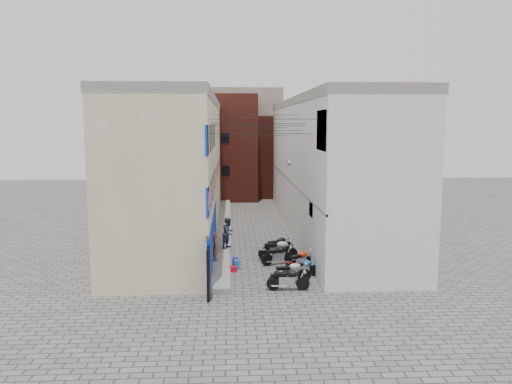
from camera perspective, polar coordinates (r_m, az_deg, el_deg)
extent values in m
plane|color=#575452|center=(22.02, 1.32, -11.54)|extent=(90.00, 90.00, 0.00)
cube|color=slate|center=(34.47, -3.71, -4.19)|extent=(0.90, 26.00, 0.25)
cube|color=#BFB490|center=(34.02, -8.75, 2.60)|extent=(5.00, 26.00, 8.50)
cube|color=#B4656E|center=(33.88, -4.60, 2.22)|extent=(0.10, 26.00, 0.80)
cube|color=#0C2DBE|center=(26.32, -5.00, -5.38)|extent=(0.12, 10.20, 2.40)
cube|color=#0C2DBE|center=(25.70, -5.15, 3.34)|extent=(0.10, 10.20, 4.00)
cube|color=slate|center=(33.91, -8.91, 10.20)|extent=(5.10, 26.00, 0.50)
cube|color=black|center=(21.26, -5.46, -9.17)|extent=(0.10, 1.20, 2.20)
cube|color=silver|center=(34.48, 8.04, 2.69)|extent=(5.00, 26.00, 8.50)
cube|color=#0C2DBE|center=(22.59, 7.60, 7.00)|extent=(0.10, 2.40, 1.80)
cube|color=white|center=(25.42, 6.43, -1.96)|extent=(0.08, 1.00, 0.70)
cylinder|color=#B2B2B7|center=(28.04, 4.68, 3.51)|extent=(0.80, 0.06, 0.06)
sphere|color=#B2B2B7|center=(27.99, 3.86, 3.31)|extent=(0.28, 0.28, 0.28)
cube|color=slate|center=(34.37, 8.18, 10.18)|extent=(5.10, 26.00, 0.50)
cube|color=slate|center=(34.18, 3.96, 1.27)|extent=(0.10, 26.00, 0.12)
cube|color=maroon|center=(48.76, -3.49, 5.13)|extent=(6.00, 6.00, 10.00)
cube|color=maroon|center=(51.02, 2.18, 4.13)|extent=(5.00, 6.00, 8.00)
cube|color=slate|center=(54.76, -1.33, 5.96)|extent=(8.00, 5.00, 11.00)
cube|color=black|center=(46.34, -1.00, 0.28)|extent=(2.00, 0.30, 2.40)
cylinder|color=black|center=(22.76, 1.00, 8.33)|extent=(5.20, 0.02, 0.02)
cylinder|color=black|center=(24.76, 0.68, 6.67)|extent=(5.20, 0.02, 0.02)
cylinder|color=black|center=(27.25, 0.34, 7.62)|extent=(5.20, 0.02, 0.02)
cylinder|color=black|center=(29.75, 0.06, 8.80)|extent=(5.20, 0.02, 0.02)
cylinder|color=black|center=(32.76, -0.22, 6.44)|extent=(5.20, 0.02, 0.02)
cylinder|color=black|center=(35.74, -0.45, 7.36)|extent=(5.20, 0.02, 0.02)
cylinder|color=black|center=(25.76, 0.53, 7.83)|extent=(5.65, 2.07, 0.02)
cylinder|color=black|center=(28.75, 0.16, 7.04)|extent=(5.80, 1.58, 0.02)
imported|color=brown|center=(26.01, -4.62, -6.24)|extent=(0.38, 0.56, 1.48)
imported|color=#303549|center=(28.49, -3.17, -4.68)|extent=(1.02, 1.08, 1.76)
cylinder|color=blue|center=(25.46, -2.20, -8.28)|extent=(0.39, 0.39, 0.47)
cylinder|color=#2235AA|center=(25.98, -2.40, -7.96)|extent=(0.32, 0.32, 0.47)
cube|color=red|center=(25.08, -2.66, -8.80)|extent=(0.45, 0.36, 0.26)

